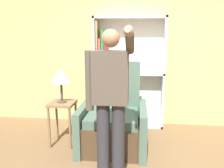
{
  "coord_description": "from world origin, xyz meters",
  "views": [
    {
      "loc": [
        -0.08,
        -2.09,
        1.59
      ],
      "look_at": [
        -0.39,
        0.58,
        1.05
      ],
      "focal_mm": 35.0,
      "sensor_mm": 36.0,
      "label": 1
    }
  ],
  "objects_px": {
    "bookcase": "(120,75)",
    "table_lamp": "(61,77)",
    "armchair": "(114,122)",
    "person_standing": "(110,98)",
    "side_table": "(63,112)"
  },
  "relations": [
    {
      "from": "bookcase",
      "to": "table_lamp",
      "type": "height_order",
      "value": "bookcase"
    },
    {
      "from": "armchair",
      "to": "table_lamp",
      "type": "relative_size",
      "value": 2.51
    },
    {
      "from": "armchair",
      "to": "table_lamp",
      "type": "distance_m",
      "value": 1.03
    },
    {
      "from": "armchair",
      "to": "person_standing",
      "type": "distance_m",
      "value": 0.98
    },
    {
      "from": "side_table",
      "to": "table_lamp",
      "type": "xyz_separation_m",
      "value": [
        -0.0,
        -0.0,
        0.54
      ]
    },
    {
      "from": "bookcase",
      "to": "table_lamp",
      "type": "bearing_deg",
      "value": -131.79
    },
    {
      "from": "bookcase",
      "to": "table_lamp",
      "type": "relative_size",
      "value": 3.97
    },
    {
      "from": "bookcase",
      "to": "side_table",
      "type": "distance_m",
      "value": 1.29
    },
    {
      "from": "side_table",
      "to": "table_lamp",
      "type": "relative_size",
      "value": 1.33
    },
    {
      "from": "bookcase",
      "to": "person_standing",
      "type": "distance_m",
      "value": 1.65
    },
    {
      "from": "side_table",
      "to": "table_lamp",
      "type": "distance_m",
      "value": 0.54
    },
    {
      "from": "person_standing",
      "to": "side_table",
      "type": "relative_size",
      "value": 2.55
    },
    {
      "from": "side_table",
      "to": "table_lamp",
      "type": "height_order",
      "value": "table_lamp"
    },
    {
      "from": "armchair",
      "to": "person_standing",
      "type": "bearing_deg",
      "value": -86.44
    },
    {
      "from": "bookcase",
      "to": "armchair",
      "type": "bearing_deg",
      "value": -91.96
    }
  ]
}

